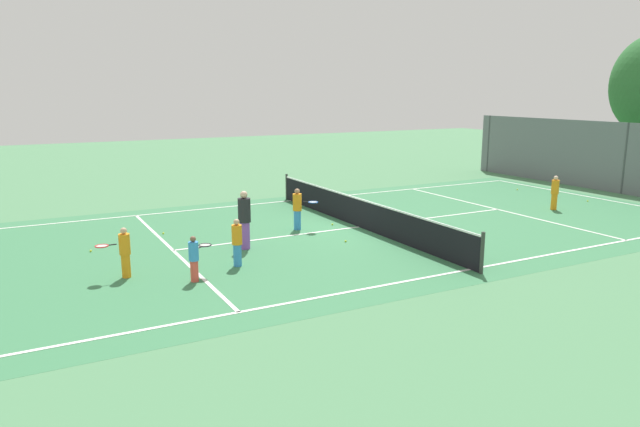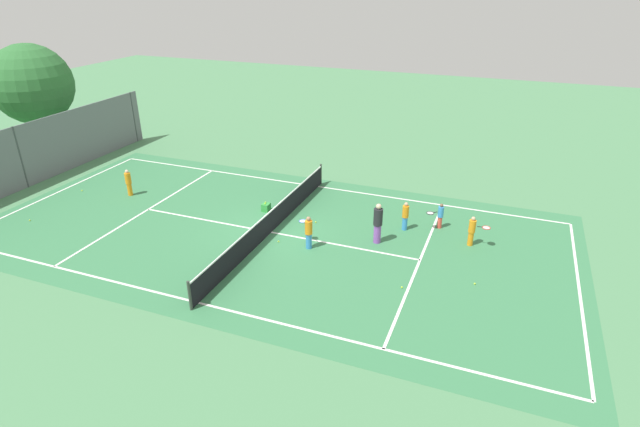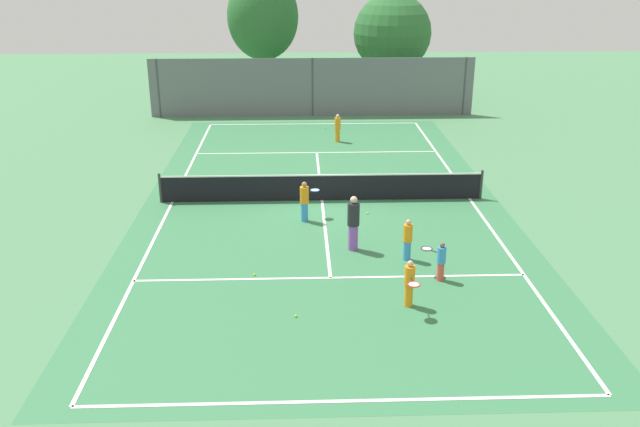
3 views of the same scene
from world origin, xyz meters
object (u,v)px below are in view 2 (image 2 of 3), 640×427
player_3 (378,223)px  tennis_ball_5 (316,222)px  tennis_ball_0 (82,191)px  tennis_ball_4 (279,241)px  player_5 (308,232)px  player_1 (440,215)px  tennis_ball_6 (475,284)px  ball_crate (266,207)px  player_0 (129,182)px  tennis_ball_1 (30,220)px  player_4 (405,216)px  tennis_ball_3 (402,287)px  player_2 (472,231)px  tennis_ball_2 (241,256)px

player_3 → tennis_ball_5: player_3 is taller
tennis_ball_0 → tennis_ball_4: same height
player_5 → tennis_ball_4: (-0.01, 1.34, -0.69)m
player_1 → tennis_ball_6: bearing=-154.1°
ball_crate → tennis_ball_4: bearing=-143.9°
player_0 → tennis_ball_1: (-3.99, 2.24, -0.66)m
player_4 → tennis_ball_3: player_4 is taller
player_5 → tennis_ball_3: (-1.49, -4.16, -0.69)m
player_3 → ball_crate: 5.78m
player_2 → ball_crate: bearing=90.4°
tennis_ball_0 → tennis_ball_2: (-2.85, -10.79, 0.00)m
player_2 → player_3: (-1.15, 3.62, 0.22)m
tennis_ball_1 → tennis_ball_5: 12.81m
player_2 → ball_crate: player_2 is taller
player_2 → tennis_ball_4: player_2 is taller
player_5 → tennis_ball_0: size_ratio=21.22×
player_4 → tennis_ball_0: bearing=96.2°
ball_crate → player_5: bearing=-128.4°
player_1 → tennis_ball_4: bearing=122.0°
player_1 → tennis_ball_5: bearing=106.0°
player_4 → tennis_ball_0: (-1.76, 16.22, -0.62)m
tennis_ball_0 → tennis_ball_1: 3.52m
tennis_ball_4 → tennis_ball_5: size_ratio=1.00×
player_5 → tennis_ball_3: size_ratio=21.22×
ball_crate → player_3: bearing=-100.9°
tennis_ball_0 → tennis_ball_1: same height
player_0 → tennis_ball_6: bearing=-96.9°
player_3 → tennis_ball_0: (-0.21, 15.42, -0.86)m
tennis_ball_0 → tennis_ball_2: same height
tennis_ball_2 → tennis_ball_4: size_ratio=1.00×
player_5 → tennis_ball_6: (-0.32, -6.53, -0.69)m
player_1 → player_2: bearing=-126.6°
player_1 → player_5: (-3.68, 4.59, 0.13)m
player_5 → player_3: bearing=-59.4°
player_3 → tennis_ball_2: bearing=123.5°
ball_crate → player_4: bearing=-85.9°
ball_crate → tennis_ball_2: bearing=-166.4°
player_0 → tennis_ball_1: 4.63m
player_5 → tennis_ball_1: bearing=100.2°
tennis_ball_1 → tennis_ball_4: 11.46m
player_1 → player_3: 3.12m
player_2 → tennis_ball_5: (-0.39, 6.63, -0.63)m
player_0 → tennis_ball_1: size_ratio=20.45×
player_4 → tennis_ball_2: bearing=130.3°
tennis_ball_4 → tennis_ball_5: 2.34m
player_1 → player_5: player_5 is taller
player_2 → player_4: size_ratio=1.00×
player_2 → player_3: bearing=107.6°
player_5 → tennis_ball_4: size_ratio=21.22×
tennis_ball_2 → tennis_ball_3: size_ratio=1.00×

